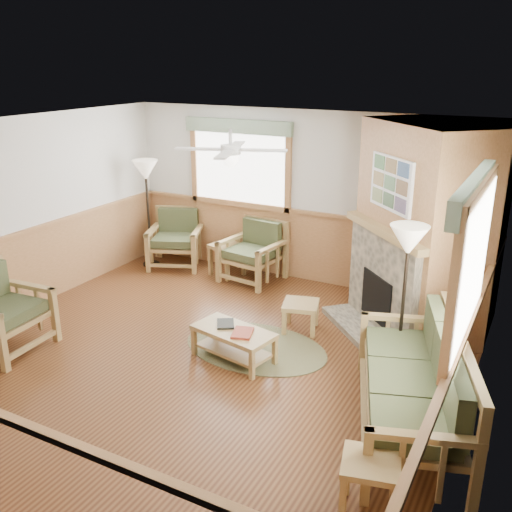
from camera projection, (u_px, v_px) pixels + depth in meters
The scene contains 23 objects.
floor at pixel (200, 358), 6.88m from camera, with size 6.00×6.00×0.01m, color #573118.
ceiling at pixel (191, 130), 5.99m from camera, with size 6.00×6.00×0.01m, color white.
wall_back at pixel (302, 198), 8.93m from camera, with size 6.00×0.02×2.70m, color silver.
wall_left at pixel (12, 219), 7.76m from camera, with size 0.02×6.00×2.70m, color silver.
wall_right at pixel (475, 302), 5.10m from camera, with size 0.02×6.00×2.70m, color silver.
wainscot at pixel (198, 316), 6.69m from camera, with size 6.00×6.00×1.10m, color #A67244, non-canonical shape.
fireplace at pixel (420, 230), 7.23m from camera, with size 2.20×2.20×2.70m, color #A67244, non-canonical shape.
window_back at pixel (239, 118), 9.00m from camera, with size 1.90×0.16×1.50m, color white, non-canonical shape.
window_right at pixel (485, 175), 4.57m from camera, with size 0.16×1.90×1.50m, color white, non-canonical shape.
ceiling_fan at pixel (230, 133), 6.12m from camera, with size 1.24×1.24×0.36m, color white, non-canonical shape.
sofa at pixel (410, 383), 5.39m from camera, with size 0.91×2.22×1.02m, color #9F804A, non-canonical shape.
armchair_back_left at pixel (176, 239), 9.80m from camera, with size 0.86×0.86×0.96m, color #9F804A, non-canonical shape.
armchair_back_right at pixel (252, 252), 9.13m from camera, with size 0.85×0.85×0.96m, color #9F804A, non-canonical shape.
armchair_left at pixel (2, 310), 6.93m from camera, with size 0.92×0.92×1.03m, color #9F804A, non-canonical shape.
coffee_table at pixel (234, 345), 6.77m from camera, with size 0.98×0.49×0.39m, color #9F804A, non-canonical shape.
end_table_chairs at pixel (227, 260), 9.41m from camera, with size 0.48×0.46×0.53m, color #9F804A, non-canonical shape.
end_table_sofa at pixel (369, 487), 4.45m from camera, with size 0.45×0.43×0.50m, color #9F804A, non-canonical shape.
footstool at pixel (300, 316), 7.52m from camera, with size 0.45×0.45×0.39m, color #9F804A, non-canonical shape.
braided_rug at pixel (255, 347), 7.11m from camera, with size 1.85×1.85×0.01m, color brown.
floor_lamp_left at pixel (148, 214), 9.66m from camera, with size 0.42×0.42×1.84m, color black, non-canonical shape.
floor_lamp_right at pixel (403, 304), 6.18m from camera, with size 0.41×0.41×1.79m, color black, non-canonical shape.
book_red at pixel (242, 332), 6.59m from camera, with size 0.22×0.30×0.03m, color maroon.
book_dark at pixel (225, 323), 6.83m from camera, with size 0.20×0.27×0.03m, color black.
Camera 1 is at (3.46, -5.06, 3.42)m, focal length 40.00 mm.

